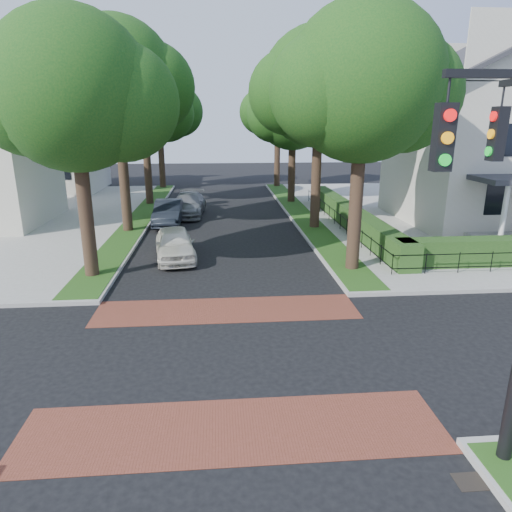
% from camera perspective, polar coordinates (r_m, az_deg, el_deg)
% --- Properties ---
extents(ground, '(120.00, 120.00, 0.00)m').
position_cam_1_polar(ground, '(13.04, -3.36, -12.32)').
color(ground, black).
rests_on(ground, ground).
extents(sidewalk_ne, '(30.00, 30.00, 0.15)m').
position_cam_1_polar(sidewalk_ne, '(36.76, 27.89, 4.92)').
color(sidewalk_ne, gray).
rests_on(sidewalk_ne, ground).
extents(crosswalk_far, '(9.00, 2.20, 0.01)m').
position_cam_1_polar(crosswalk_far, '(15.91, -3.66, -6.74)').
color(crosswalk_far, brown).
rests_on(crosswalk_far, ground).
extents(crosswalk_near, '(9.00, 2.20, 0.01)m').
position_cam_1_polar(crosswalk_near, '(10.35, -2.87, -20.88)').
color(crosswalk_near, brown).
rests_on(crosswalk_near, ground).
extents(storm_drain, '(0.65, 0.45, 0.01)m').
position_cam_1_polar(storm_drain, '(10.05, 25.50, -24.09)').
color(storm_drain, black).
rests_on(storm_drain, ground).
extents(grass_strip_ne, '(1.60, 29.80, 0.02)m').
position_cam_1_polar(grass_strip_ne, '(31.63, 5.60, 5.32)').
color(grass_strip_ne, '#234714').
rests_on(grass_strip_ne, sidewalk_ne).
extents(grass_strip_nw, '(1.60, 29.80, 0.02)m').
position_cam_1_polar(grass_strip_nw, '(31.56, -14.15, 4.87)').
color(grass_strip_nw, '#234714').
rests_on(grass_strip_nw, sidewalk_nw).
extents(tree_right_near, '(7.75, 6.67, 10.66)m').
position_cam_1_polar(tree_right_near, '(19.58, 13.36, 20.07)').
color(tree_right_near, black).
rests_on(tree_right_near, sidewalk_ne).
extents(tree_right_mid, '(8.25, 7.09, 11.22)m').
position_cam_1_polar(tree_right_mid, '(27.34, 8.05, 19.99)').
color(tree_right_mid, black).
rests_on(tree_right_mid, sidewalk_ne).
extents(tree_right_far, '(7.25, 6.23, 9.74)m').
position_cam_1_polar(tree_right_far, '(36.11, 4.75, 17.51)').
color(tree_right_far, black).
rests_on(tree_right_far, sidewalk_ne).
extents(tree_right_back, '(7.50, 6.45, 10.20)m').
position_cam_1_polar(tree_right_back, '(45.03, 2.83, 17.81)').
color(tree_right_back, black).
rests_on(tree_right_back, sidewalk_ne).
extents(tree_left_near, '(7.50, 6.45, 10.20)m').
position_cam_1_polar(tree_left_near, '(19.38, -21.42, 18.38)').
color(tree_left_near, black).
rests_on(tree_left_near, sidewalk_nw).
extents(tree_left_mid, '(8.00, 6.88, 11.48)m').
position_cam_1_polar(tree_left_mid, '(27.24, -16.75, 20.25)').
color(tree_left_mid, black).
rests_on(tree_left_mid, sidewalk_nw).
extents(tree_left_far, '(7.00, 6.02, 9.86)m').
position_cam_1_polar(tree_left_far, '(36.02, -13.66, 17.46)').
color(tree_left_far, black).
rests_on(tree_left_far, sidewalk_nw).
extents(tree_left_back, '(7.75, 6.66, 10.44)m').
position_cam_1_polar(tree_left_back, '(44.97, -11.91, 17.68)').
color(tree_left_back, black).
rests_on(tree_left_back, sidewalk_nw).
extents(hedge_main_road, '(1.00, 18.00, 1.20)m').
position_cam_1_polar(hedge_main_road, '(28.12, 11.74, 4.87)').
color(hedge_main_road, '#1A3B14').
rests_on(hedge_main_road, sidewalk_ne).
extents(fence_main_road, '(0.06, 18.00, 0.90)m').
position_cam_1_polar(fence_main_road, '(27.94, 10.14, 4.57)').
color(fence_main_road, black).
rests_on(fence_main_road, sidewalk_ne).
extents(house_victorian, '(13.00, 13.05, 12.48)m').
position_cam_1_polar(house_victorian, '(32.56, 29.19, 14.09)').
color(house_victorian, beige).
rests_on(house_victorian, sidewalk_ne).
extents(house_left_far, '(10.00, 9.00, 10.14)m').
position_cam_1_polar(house_left_far, '(46.05, -24.84, 13.56)').
color(house_left_far, beige).
rests_on(house_left_far, sidewalk_nw).
extents(parked_car_front, '(2.37, 4.57, 1.49)m').
position_cam_1_polar(parked_car_front, '(21.74, -10.11, 1.52)').
color(parked_car_front, silver).
rests_on(parked_car_front, ground).
extents(parked_car_middle, '(1.62, 4.62, 1.52)m').
position_cam_1_polar(parked_car_middle, '(29.18, -10.89, 5.36)').
color(parked_car_middle, black).
rests_on(parked_car_middle, ground).
extents(parked_car_rear, '(2.42, 5.35, 1.52)m').
position_cam_1_polar(parked_car_rear, '(31.81, -8.48, 6.39)').
color(parked_car_rear, slate).
rests_on(parked_car_rear, ground).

